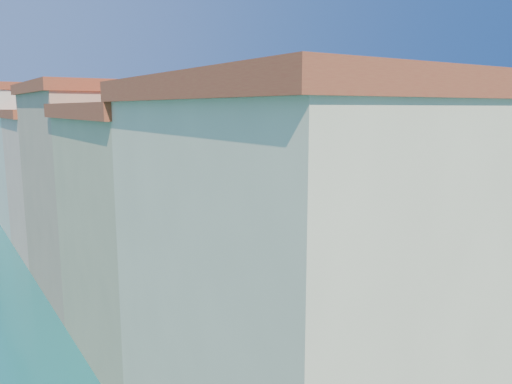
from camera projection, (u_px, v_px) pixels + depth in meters
left_bank_palazzos at (50, 165)px, 70.17m from camera, size 12.80×128.40×21.00m
right_bank_palazzos at (343, 148)px, 100.63m from camera, size 12.80×128.40×21.00m
quay at (312, 197)px, 97.86m from camera, size 4.00×140.00×1.00m
vaporetto_stop at (377, 353)px, 33.46m from camera, size 5.40×16.40×3.65m
mooring_poles_right at (469, 233)px, 66.28m from camera, size 1.44×54.24×3.20m
mooring_poles_left at (350, 365)px, 32.13m from camera, size 0.24×8.24×3.20m
vaporetto_near at (444, 314)px, 39.55m from camera, size 10.31×23.47×3.40m
vaporetto_far at (179, 190)px, 100.33m from camera, size 5.22×19.39×2.86m
gondola_fore at (328, 254)px, 59.75m from camera, size 2.55×12.90×2.57m
gondola_right at (448, 266)px, 55.22m from camera, size 2.72×11.08×2.22m
gondola_far at (339, 223)px, 76.04m from camera, size 6.25×9.87×1.55m
motorboat_mid at (305, 249)px, 60.92m from camera, size 4.72×8.33×1.65m
motorboat_far at (157, 187)px, 108.87m from camera, size 4.82×8.13×1.61m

